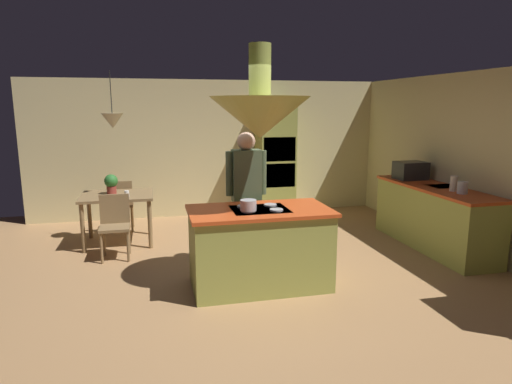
{
  "coord_description": "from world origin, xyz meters",
  "views": [
    {
      "loc": [
        -1.17,
        -4.94,
        2.07
      ],
      "look_at": [
        0.1,
        0.4,
        1.0
      ],
      "focal_mm": 31.03,
      "sensor_mm": 36.0,
      "label": 1
    }
  ],
  "objects_px": {
    "potted_plant_on_table": "(111,183)",
    "canister_sugar": "(454,184)",
    "cooking_pot_on_cooktop": "(248,205)",
    "kitchen_island": "(260,247)",
    "cup_on_table": "(127,194)",
    "canister_flour": "(463,188)",
    "dining_table": "(117,201)",
    "chair_facing_island": "(115,222)",
    "microwave_on_counter": "(411,170)",
    "oven_tower": "(275,160)",
    "chair_by_back_wall": "(121,202)",
    "person_at_island": "(246,190)"
  },
  "relations": [
    {
      "from": "potted_plant_on_table",
      "to": "canister_sugar",
      "type": "relative_size",
      "value": 1.42
    },
    {
      "from": "cooking_pot_on_cooktop",
      "to": "kitchen_island",
      "type": "bearing_deg",
      "value": 39.09
    },
    {
      "from": "potted_plant_on_table",
      "to": "cup_on_table",
      "type": "distance_m",
      "value": 0.38
    },
    {
      "from": "cup_on_table",
      "to": "canister_flour",
      "type": "xyz_separation_m",
      "value": [
        4.39,
        -1.64,
        0.2
      ]
    },
    {
      "from": "potted_plant_on_table",
      "to": "canister_sugar",
      "type": "bearing_deg",
      "value": -20.64
    },
    {
      "from": "canister_sugar",
      "to": "cooking_pot_on_cooktop",
      "type": "distance_m",
      "value": 3.05
    },
    {
      "from": "cup_on_table",
      "to": "kitchen_island",
      "type": "bearing_deg",
      "value": -50.6
    },
    {
      "from": "dining_table",
      "to": "cooking_pot_on_cooktop",
      "type": "relative_size",
      "value": 5.83
    },
    {
      "from": "chair_facing_island",
      "to": "microwave_on_counter",
      "type": "distance_m",
      "value": 4.57
    },
    {
      "from": "dining_table",
      "to": "potted_plant_on_table",
      "type": "bearing_deg",
      "value": 142.27
    },
    {
      "from": "kitchen_island",
      "to": "oven_tower",
      "type": "bearing_deg",
      "value": 71.26
    },
    {
      "from": "chair_facing_island",
      "to": "cup_on_table",
      "type": "height_order",
      "value": "chair_facing_island"
    },
    {
      "from": "chair_facing_island",
      "to": "chair_by_back_wall",
      "type": "xyz_separation_m",
      "value": [
        0.0,
        1.31,
        0.0
      ]
    },
    {
      "from": "kitchen_island",
      "to": "microwave_on_counter",
      "type": "distance_m",
      "value": 3.25
    },
    {
      "from": "dining_table",
      "to": "canister_flour",
      "type": "height_order",
      "value": "canister_flour"
    },
    {
      "from": "chair_facing_island",
      "to": "chair_by_back_wall",
      "type": "bearing_deg",
      "value": 90.0
    },
    {
      "from": "kitchen_island",
      "to": "chair_by_back_wall",
      "type": "relative_size",
      "value": 1.85
    },
    {
      "from": "cup_on_table",
      "to": "canister_flour",
      "type": "distance_m",
      "value": 4.69
    },
    {
      "from": "person_at_island",
      "to": "cooking_pot_on_cooktop",
      "type": "height_order",
      "value": "person_at_island"
    },
    {
      "from": "dining_table",
      "to": "cup_on_table",
      "type": "height_order",
      "value": "cup_on_table"
    },
    {
      "from": "kitchen_island",
      "to": "microwave_on_counter",
      "type": "height_order",
      "value": "microwave_on_counter"
    },
    {
      "from": "kitchen_island",
      "to": "potted_plant_on_table",
      "type": "xyz_separation_m",
      "value": [
        -1.78,
        2.16,
        0.46
      ]
    },
    {
      "from": "chair_by_back_wall",
      "to": "microwave_on_counter",
      "type": "xyz_separation_m",
      "value": [
        4.54,
        -1.29,
        0.56
      ]
    },
    {
      "from": "kitchen_island",
      "to": "chair_facing_island",
      "type": "relative_size",
      "value": 1.85
    },
    {
      "from": "person_at_island",
      "to": "chair_facing_island",
      "type": "distance_m",
      "value": 1.92
    },
    {
      "from": "dining_table",
      "to": "cup_on_table",
      "type": "bearing_deg",
      "value": -54.79
    },
    {
      "from": "kitchen_island",
      "to": "canister_flour",
      "type": "xyz_separation_m",
      "value": [
        2.84,
        0.24,
        0.54
      ]
    },
    {
      "from": "canister_flour",
      "to": "microwave_on_counter",
      "type": "height_order",
      "value": "microwave_on_counter"
    },
    {
      "from": "chair_by_back_wall",
      "to": "canister_flour",
      "type": "bearing_deg",
      "value": 151.01
    },
    {
      "from": "canister_sugar",
      "to": "cooking_pot_on_cooktop",
      "type": "height_order",
      "value": "canister_sugar"
    },
    {
      "from": "chair_facing_island",
      "to": "cup_on_table",
      "type": "distance_m",
      "value": 0.55
    },
    {
      "from": "person_at_island",
      "to": "canister_sugar",
      "type": "relative_size",
      "value": 8.3
    },
    {
      "from": "potted_plant_on_table",
      "to": "cup_on_table",
      "type": "relative_size",
      "value": 3.33
    },
    {
      "from": "canister_flour",
      "to": "cup_on_table",
      "type": "bearing_deg",
      "value": 159.49
    },
    {
      "from": "dining_table",
      "to": "canister_flour",
      "type": "xyz_separation_m",
      "value": [
        4.54,
        -1.86,
        0.35
      ]
    },
    {
      "from": "chair_by_back_wall",
      "to": "cooking_pot_on_cooktop",
      "type": "distance_m",
      "value": 3.31
    },
    {
      "from": "person_at_island",
      "to": "chair_facing_island",
      "type": "xyz_separation_m",
      "value": [
        -1.7,
        0.73,
        -0.51
      ]
    },
    {
      "from": "person_at_island",
      "to": "chair_facing_island",
      "type": "relative_size",
      "value": 2.01
    },
    {
      "from": "dining_table",
      "to": "potted_plant_on_table",
      "type": "relative_size",
      "value": 3.5
    },
    {
      "from": "dining_table",
      "to": "potted_plant_on_table",
      "type": "distance_m",
      "value": 0.29
    },
    {
      "from": "oven_tower",
      "to": "canister_flour",
      "type": "xyz_separation_m",
      "value": [
        1.74,
        -3.0,
        -0.06
      ]
    },
    {
      "from": "oven_tower",
      "to": "person_at_island",
      "type": "bearing_deg",
      "value": -113.53
    },
    {
      "from": "chair_by_back_wall",
      "to": "potted_plant_on_table",
      "type": "distance_m",
      "value": 0.74
    },
    {
      "from": "kitchen_island",
      "to": "chair_facing_island",
      "type": "distance_m",
      "value": 2.23
    },
    {
      "from": "canister_flour",
      "to": "chair_by_back_wall",
      "type": "bearing_deg",
      "value": 151.01
    },
    {
      "from": "chair_by_back_wall",
      "to": "canister_flour",
      "type": "xyz_separation_m",
      "value": [
        4.54,
        -2.52,
        0.5
      ]
    },
    {
      "from": "dining_table",
      "to": "canister_flour",
      "type": "relative_size",
      "value": 6.43
    },
    {
      "from": "person_at_island",
      "to": "chair_facing_island",
      "type": "bearing_deg",
      "value": 156.85
    },
    {
      "from": "chair_by_back_wall",
      "to": "cooking_pot_on_cooktop",
      "type": "height_order",
      "value": "cooking_pot_on_cooktop"
    },
    {
      "from": "dining_table",
      "to": "chair_facing_island",
      "type": "distance_m",
      "value": 0.67
    }
  ]
}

